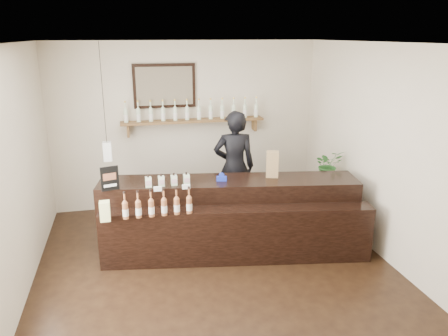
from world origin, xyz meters
TOP-DOWN VIEW (x-y plane):
  - ground at (0.00, 0.00)m, footprint 5.00×5.00m
  - room_shell at (0.00, 0.00)m, footprint 5.00×5.00m
  - back_wall_decor at (-0.15, 2.37)m, footprint 2.66×0.96m
  - counter at (0.31, 0.57)m, footprint 3.58×1.51m
  - promo_sign at (-1.26, 0.63)m, footprint 0.22×0.08m
  - paper_bag at (0.93, 0.69)m, footprint 0.20×0.17m
  - tape_dispenser at (0.20, 0.67)m, footprint 0.15×0.08m
  - side_cabinet at (2.00, 1.14)m, footprint 0.50×0.59m
  - potted_plant at (2.00, 1.14)m, footprint 0.45×0.40m
  - shopkeeper at (0.61, 1.55)m, footprint 0.78×0.56m

SIDE VIEW (x-z plane):
  - ground at x=0.00m, z-range 0.00..0.00m
  - side_cabinet at x=2.00m, z-range 0.00..0.73m
  - counter at x=0.31m, z-range -0.11..1.04m
  - potted_plant at x=2.00m, z-range 0.73..1.19m
  - shopkeeper at x=0.61m, z-range 0.00..2.02m
  - tape_dispenser at x=0.20m, z-range 0.97..1.09m
  - promo_sign at x=-1.26m, z-range 0.99..1.30m
  - paper_bag at x=0.93m, z-range 0.99..1.35m
  - room_shell at x=0.00m, z-range -0.80..4.20m
  - back_wall_decor at x=-0.15m, z-range 0.91..2.60m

